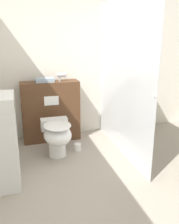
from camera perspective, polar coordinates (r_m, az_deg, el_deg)
The scene contains 8 objects.
ground_plane at distance 2.61m, azimuth 4.34°, elevation -22.13°, with size 12.00×12.00×0.00m, color #9E9384.
wall_back at distance 4.17m, azimuth -6.09°, elevation 11.58°, with size 8.00×0.06×2.50m.
partition_panel at distance 4.05m, azimuth -8.85°, elevation 0.19°, with size 0.91×0.31×0.96m.
shower_glass at distance 3.49m, azimuth 7.58°, elevation 7.50°, with size 0.04×1.81×2.14m.
toilet at distance 3.50m, azimuth -7.44°, elevation -5.32°, with size 0.39×0.61×0.50m.
hair_drier at distance 3.92m, azimuth -6.34°, elevation 8.37°, with size 0.17×0.07×0.13m.
folded_towel at distance 3.89m, azimuth -10.19°, elevation 7.20°, with size 0.28×0.17×0.06m.
spare_toilet_roll at distance 3.77m, azimuth -2.73°, elevation -7.96°, with size 0.10×0.10×0.10m.
Camera 1 is at (-0.74, -1.88, 1.65)m, focal length 40.00 mm.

